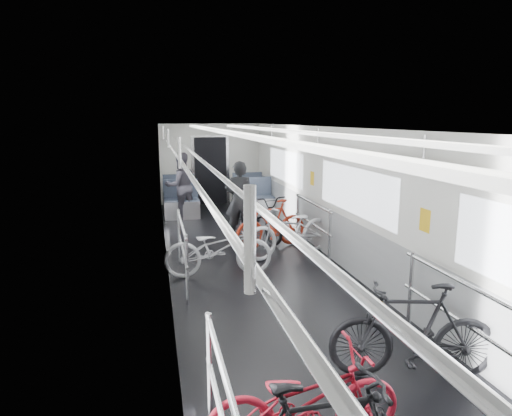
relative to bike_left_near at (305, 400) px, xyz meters
The scene contains 9 objects.
car_shell 5.59m from the bike_left_near, 83.79° to the left, with size 3.02×14.01×2.41m.
bike_left_near is the anchor object (origin of this frame).
bike_left_far 4.14m from the bike_left_near, 91.25° to the left, with size 0.62×1.77×0.93m, color #ADAEB2.
bike_right_near 1.53m from the bike_left_near, 27.69° to the left, with size 0.47×1.65×0.99m, color black.
bike_right_mid 5.13m from the bike_left_near, 74.46° to the left, with size 0.67×1.92×1.01m, color silver.
bike_right_far 5.66m from the bike_left_near, 78.13° to the left, with size 0.45×1.61×0.97m, color #9D2613.
bike_aisle 6.39m from the bike_left_near, 80.21° to the left, with size 0.65×1.86×0.98m, color black.
person_standing 6.45m from the bike_left_near, 83.90° to the left, with size 0.61×0.40×1.68m, color black.
person_seated 8.71m from the bike_left_near, 92.72° to the left, with size 0.83×0.65×1.71m, color #2D2A32.
Camera 1 is at (-1.66, -6.74, 2.54)m, focal length 32.00 mm.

